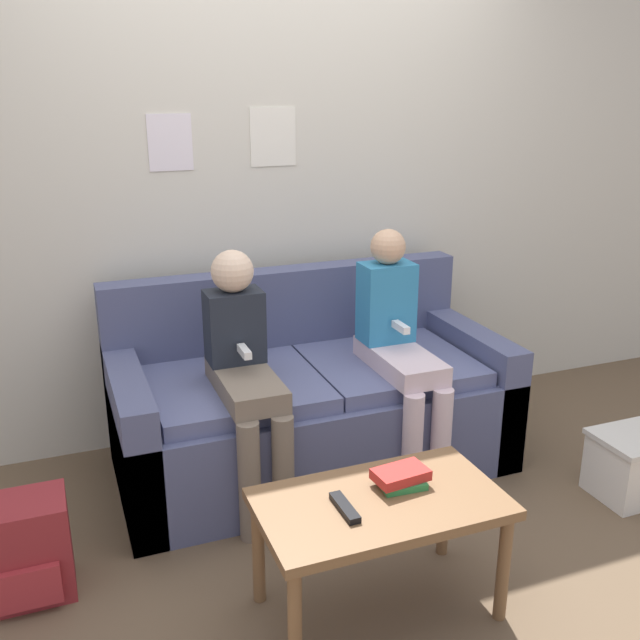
{
  "coord_description": "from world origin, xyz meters",
  "views": [
    {
      "loc": [
        -1.07,
        -2.34,
        1.75
      ],
      "look_at": [
        0.0,
        0.41,
        0.76
      ],
      "focal_mm": 40.0,
      "sensor_mm": 36.0,
      "label": 1
    }
  ],
  "objects": [
    {
      "name": "coffee_table",
      "position": [
        -0.14,
        -0.5,
        0.38
      ],
      "size": [
        0.82,
        0.46,
        0.44
      ],
      "color": "brown",
      "rests_on": "ground_plane"
    },
    {
      "name": "couch",
      "position": [
        0.0,
        0.54,
        0.3
      ],
      "size": [
        1.8,
        0.86,
        0.89
      ],
      "color": "#4C5175",
      "rests_on": "ground_plane"
    },
    {
      "name": "tv_remote",
      "position": [
        -0.27,
        -0.52,
        0.45
      ],
      "size": [
        0.04,
        0.17,
        0.02
      ],
      "rotation": [
        0.0,
        0.0,
        0.01
      ],
      "color": "black",
      "rests_on": "coffee_table"
    },
    {
      "name": "backpack",
      "position": [
        -1.26,
        0.02,
        0.18
      ],
      "size": [
        0.3,
        0.26,
        0.37
      ],
      "color": "maroon",
      "rests_on": "ground_plane"
    },
    {
      "name": "wall_back",
      "position": [
        -0.0,
        1.07,
        1.3
      ],
      "size": [
        8.0,
        0.06,
        2.6
      ],
      "color": "beige",
      "rests_on": "ground_plane"
    },
    {
      "name": "storage_box",
      "position": [
        1.23,
        -0.25,
        0.15
      ],
      "size": [
        0.35,
        0.29,
        0.29
      ],
      "color": "silver",
      "rests_on": "ground_plane"
    },
    {
      "name": "book_stack",
      "position": [
        -0.04,
        -0.45,
        0.47
      ],
      "size": [
        0.19,
        0.13,
        0.06
      ],
      "color": "#2D8442",
      "rests_on": "coffee_table"
    },
    {
      "name": "person_right",
      "position": [
        0.36,
        0.34,
        0.63
      ],
      "size": [
        0.24,
        0.58,
        1.13
      ],
      "color": "silver",
      "rests_on": "ground_plane"
    },
    {
      "name": "ground_plane",
      "position": [
        0.0,
        0.0,
        0.0
      ],
      "size": [
        10.0,
        10.0,
        0.0
      ],
      "primitive_type": "plane",
      "color": "brown"
    },
    {
      "name": "person_left",
      "position": [
        -0.37,
        0.34,
        0.63
      ],
      "size": [
        0.24,
        0.58,
        1.09
      ],
      "color": "#756656",
      "rests_on": "ground_plane"
    }
  ]
}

